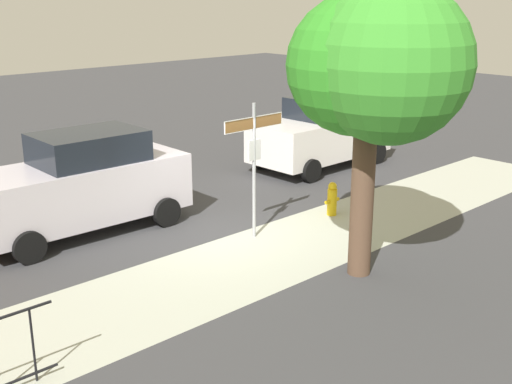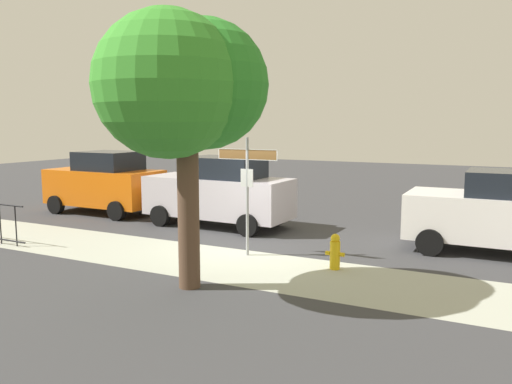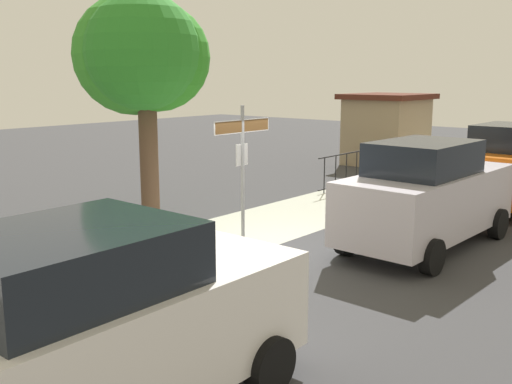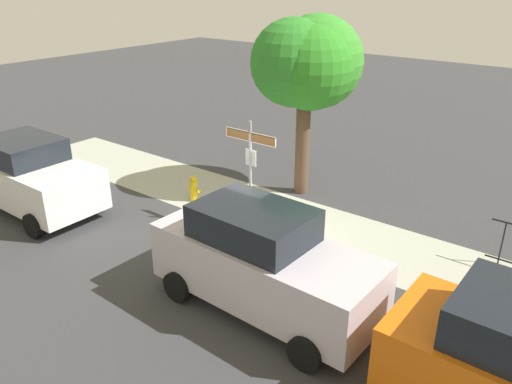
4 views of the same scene
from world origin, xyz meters
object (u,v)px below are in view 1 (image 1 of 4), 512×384
(shade_tree, at_px, (374,63))
(car_white, at_px, (322,132))
(street_sign, at_px, (254,146))
(car_silver, at_px, (82,184))
(fire_hydrant, at_px, (332,199))

(shade_tree, distance_m, car_white, 8.20)
(street_sign, xyz_separation_m, car_white, (-5.39, -2.90, -0.93))
(street_sign, bearing_deg, car_white, -151.73)
(car_silver, bearing_deg, shade_tree, 116.48)
(street_sign, relative_size, fire_hydrant, 3.60)
(car_silver, height_order, fire_hydrant, car_silver)
(shade_tree, relative_size, fire_hydrant, 6.57)
(car_white, xyz_separation_m, car_silver, (7.80, 0.20, 0.05))
(shade_tree, xyz_separation_m, car_white, (-5.26, -5.64, -2.77))
(street_sign, distance_m, fire_hydrant, 2.73)
(car_silver, relative_size, fire_hydrant, 5.87)
(shade_tree, xyz_separation_m, fire_hydrant, (-2.12, -2.54, -3.39))
(fire_hydrant, bearing_deg, car_white, -135.45)
(shade_tree, xyz_separation_m, car_silver, (2.54, -5.44, -2.72))
(car_silver, bearing_deg, fire_hydrant, 149.55)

